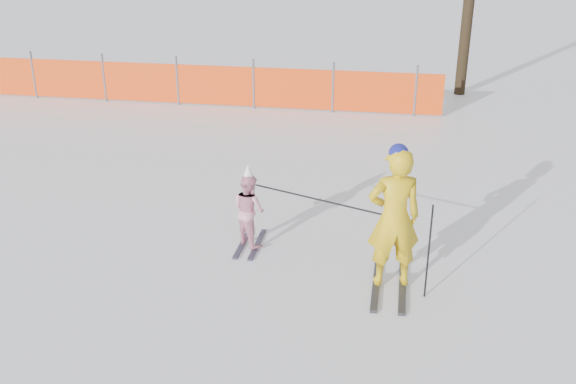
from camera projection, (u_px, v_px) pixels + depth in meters
The scene contains 5 objects.
ground at pixel (282, 274), 8.67m from camera, with size 120.00×120.00×0.00m, color white.
adult at pixel (394, 218), 8.03m from camera, with size 0.77×1.40×1.95m.
child at pixel (249, 209), 9.23m from camera, with size 0.66×0.96×1.26m.
ski_poles at pixel (359, 219), 8.30m from camera, with size 2.41×0.96×1.28m.
safety_fence at pixel (152, 82), 16.52m from camera, with size 14.70×0.06×1.25m.
Camera 1 is at (1.41, -7.41, 4.41)m, focal length 40.00 mm.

